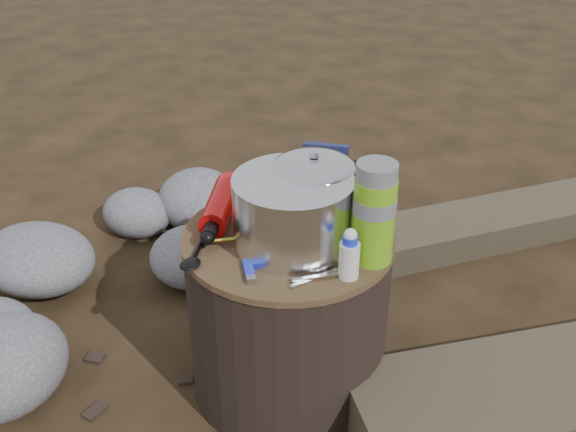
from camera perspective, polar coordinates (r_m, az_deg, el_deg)
The scene contains 15 objects.
ground at distance 1.77m, azimuth -0.00°, elevation -13.49°, with size 60.00×60.00×0.00m, color #2F2214.
stump at distance 1.63m, azimuth -0.00°, elevation -8.08°, with size 0.46×0.46×0.43m, color black.
rock_ring at distance 2.05m, azimuth -15.13°, elevation -3.85°, with size 0.49×1.08×0.21m, color slate, non-canonical shape.
log_small at distance 2.44m, azimuth 18.73°, elevation -0.16°, with size 0.21×1.16×0.10m, color #453B2B.
foil_windscreen at distance 1.44m, azimuth 0.41°, elevation 0.34°, with size 0.25×0.25×0.15m, color silver.
camping_pot at distance 1.49m, azimuth 2.10°, elevation 1.91°, with size 0.18×0.18×0.18m, color silver.
fuel_bottle at distance 1.57m, azimuth -5.61°, elevation 0.94°, with size 0.06×0.26×0.06m, color red, non-canonical shape.
thermos at distance 1.38m, azimuth 7.16°, elevation 0.21°, with size 0.09×0.09×0.22m, color #6EB218.
travel_mug at distance 1.56m, azimuth 6.24°, elevation 2.02°, with size 0.08×0.08×0.12m, color black.
stuff_sack at distance 1.64m, azimuth -0.59°, elevation 3.20°, with size 0.14×0.11×0.09m, color orange.
food_pouch at distance 1.62m, azimuth 3.06°, elevation 3.69°, with size 0.11×0.02×0.14m, color #17214A.
lighter at distance 1.39m, azimuth -3.28°, elevation -4.44°, with size 0.02×0.07×0.01m, color blue.
pot_grabber at distance 1.37m, azimuth 2.21°, elevation -5.13°, with size 0.03×0.11×0.01m, color #ADAEB2, non-canonical shape.
spork at distance 1.47m, azimuth -7.31°, elevation -2.37°, with size 0.03×0.16×0.01m, color black, non-canonical shape.
squeeze_bottle at distance 1.36m, azimuth 5.11°, elevation -3.32°, with size 0.04×0.04×0.10m, color white.
Camera 1 is at (0.60, -1.12, 1.23)m, focal length 42.80 mm.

